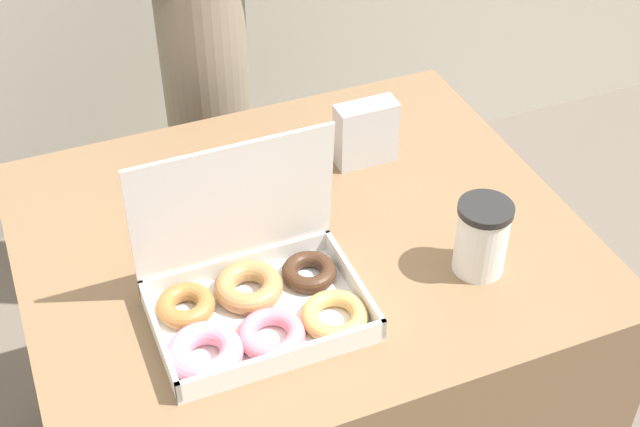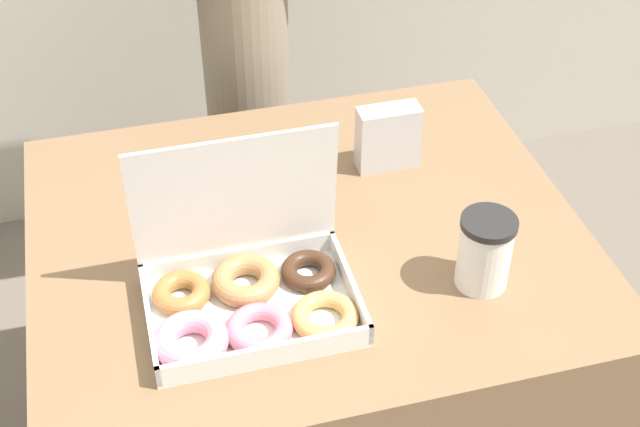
{
  "view_description": "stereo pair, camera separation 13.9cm",
  "coord_description": "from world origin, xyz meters",
  "views": [
    {
      "loc": [
        -0.41,
        -1.11,
        1.73
      ],
      "look_at": [
        -0.01,
        -0.11,
        0.84
      ],
      "focal_mm": 50.0,
      "sensor_mm": 36.0,
      "label": 1
    },
    {
      "loc": [
        -0.28,
        -1.15,
        1.73
      ],
      "look_at": [
        -0.01,
        -0.11,
        0.84
      ],
      "focal_mm": 50.0,
      "sensor_mm": 36.0,
      "label": 2
    }
  ],
  "objects": [
    {
      "name": "donut_box",
      "position": [
        -0.14,
        -0.16,
        0.75
      ],
      "size": [
        0.35,
        0.25,
        0.27
      ],
      "color": "white",
      "rests_on": "table"
    },
    {
      "name": "coffee_cup",
      "position": [
        0.25,
        -0.2,
        0.78
      ],
      "size": [
        0.09,
        0.09,
        0.13
      ],
      "color": "white",
      "rests_on": "table"
    },
    {
      "name": "napkin_holder",
      "position": [
        0.2,
        0.15,
        0.77
      ],
      "size": [
        0.12,
        0.05,
        0.13
      ],
      "color": "silver",
      "rests_on": "table"
    },
    {
      "name": "table",
      "position": [
        0.0,
        0.0,
        0.35
      ],
      "size": [
        0.96,
        0.81,
        0.71
      ],
      "color": "brown",
      "rests_on": "ground_plane"
    }
  ]
}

